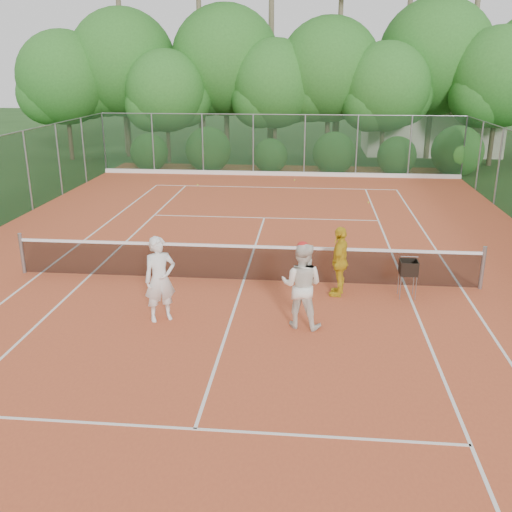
{
  "coord_description": "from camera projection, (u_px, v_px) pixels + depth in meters",
  "views": [
    {
      "loc": [
        1.65,
        -13.7,
        5.31
      ],
      "look_at": [
        0.43,
        -1.2,
        1.1
      ],
      "focal_mm": 40.0,
      "sensor_mm": 36.0,
      "label": 1
    }
  ],
  "objects": [
    {
      "name": "ground",
      "position": [
        244.0,
        281.0,
        14.77
      ],
      "size": [
        120.0,
        120.0,
        0.0
      ],
      "primitive_type": "plane",
      "color": "#1E4017",
      "rests_on": "ground"
    },
    {
      "name": "clay_court",
      "position": [
        244.0,
        281.0,
        14.77
      ],
      "size": [
        18.0,
        36.0,
        0.02
      ],
      "primitive_type": "cube",
      "color": "#C1522C",
      "rests_on": "ground"
    },
    {
      "name": "club_building",
      "position": [
        429.0,
        129.0,
        36.12
      ],
      "size": [
        8.0,
        5.0,
        3.0
      ],
      "primitive_type": "cube",
      "color": "beige",
      "rests_on": "ground"
    },
    {
      "name": "tennis_net",
      "position": [
        244.0,
        262.0,
        14.6
      ],
      "size": [
        11.97,
        0.1,
        1.1
      ],
      "color": "gray",
      "rests_on": "clay_court"
    },
    {
      "name": "player_white",
      "position": [
        160.0,
        279.0,
        12.2
      ],
      "size": [
        0.82,
        0.73,
        1.88
      ],
      "primitive_type": "imported",
      "rotation": [
        0.0,
        0.0,
        0.52
      ],
      "color": "white",
      "rests_on": "clay_court"
    },
    {
      "name": "player_center_grp",
      "position": [
        302.0,
        285.0,
        11.9
      ],
      "size": [
        1.04,
        0.89,
        1.89
      ],
      "color": "white",
      "rests_on": "clay_court"
    },
    {
      "name": "player_yellow",
      "position": [
        340.0,
        261.0,
        13.59
      ],
      "size": [
        0.63,
        1.07,
        1.71
      ],
      "primitive_type": "imported",
      "rotation": [
        0.0,
        0.0,
        -1.79
      ],
      "color": "gold",
      "rests_on": "clay_court"
    },
    {
      "name": "ball_hopper",
      "position": [
        408.0,
        268.0,
        13.48
      ],
      "size": [
        0.4,
        0.4,
        0.92
      ],
      "rotation": [
        0.0,
        0.0,
        -0.37
      ],
      "color": "gray",
      "rests_on": "clay_court"
    },
    {
      "name": "stray_ball_a",
      "position": [
        198.0,
        185.0,
        26.37
      ],
      "size": [
        0.07,
        0.07,
        0.07
      ],
      "primitive_type": "sphere",
      "color": "#B5CB2F",
      "rests_on": "clay_court"
    },
    {
      "name": "stray_ball_b",
      "position": [
        295.0,
        180.0,
        27.5
      ],
      "size": [
        0.07,
        0.07,
        0.07
      ],
      "primitive_type": "sphere",
      "color": "#AEC92E",
      "rests_on": "clay_court"
    },
    {
      "name": "stray_ball_c",
      "position": [
        368.0,
        202.0,
        23.02
      ],
      "size": [
        0.07,
        0.07,
        0.07
      ],
      "primitive_type": "sphere",
      "color": "gold",
      "rests_on": "clay_court"
    },
    {
      "name": "court_markings",
      "position": [
        244.0,
        280.0,
        14.76
      ],
      "size": [
        11.03,
        23.83,
        0.01
      ],
      "color": "white",
      "rests_on": "clay_court"
    },
    {
      "name": "fence_back",
      "position": [
        279.0,
        145.0,
        28.44
      ],
      "size": [
        18.07,
        0.07,
        3.0
      ],
      "color": "#19381E",
      "rests_on": "clay_court"
    },
    {
      "name": "tropical_treeline",
      "position": [
        310.0,
        69.0,
        32.1
      ],
      "size": [
        32.1,
        8.49,
        15.03
      ],
      "color": "brown",
      "rests_on": "ground"
    }
  ]
}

